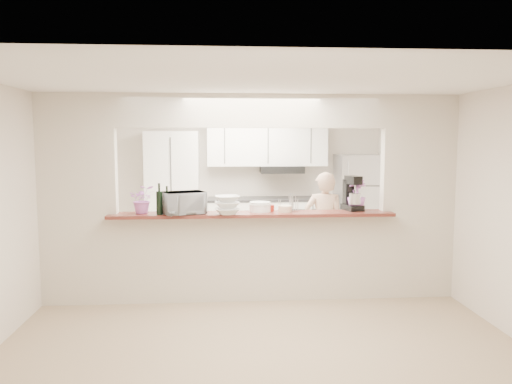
{
  "coord_description": "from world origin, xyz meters",
  "views": [
    {
      "loc": [
        -0.38,
        -5.96,
        1.96
      ],
      "look_at": [
        0.07,
        0.3,
        1.3
      ],
      "focal_mm": 35.0,
      "sensor_mm": 36.0,
      "label": 1
    }
  ],
  "objects": [
    {
      "name": "red_bowl",
      "position": [
        0.2,
        0.08,
        1.13
      ],
      "size": [
        0.16,
        0.16,
        0.08
      ],
      "primitive_type": "cylinder",
      "color": "maroon",
      "rests_on": "bar_counter"
    },
    {
      "name": "plate_stack_a",
      "position": [
        0.1,
        0.03,
        1.15
      ],
      "size": [
        0.26,
        0.26,
        0.12
      ],
      "color": "white",
      "rests_on": "bar_counter"
    },
    {
      "name": "bar_counter",
      "position": [
        0.0,
        -0.0,
        0.58
      ],
      "size": [
        3.4,
        0.38,
        1.09
      ],
      "color": "beige",
      "rests_on": "floor"
    },
    {
      "name": "serving_bowls",
      "position": [
        -0.3,
        -0.17,
        1.2
      ],
      "size": [
        0.34,
        0.34,
        0.21
      ],
      "primitive_type": "imported",
      "rotation": [
        0.0,
        0.0,
        0.16
      ],
      "color": "white",
      "rests_on": "bar_counter"
    },
    {
      "name": "tan_bowl",
      "position": [
        0.4,
        -0.03,
        1.13
      ],
      "size": [
        0.17,
        0.17,
        0.08
      ],
      "primitive_type": "cylinder",
      "color": "#CFB392",
      "rests_on": "bar_counter"
    },
    {
      "name": "utensil_caddy",
      "position": [
        0.45,
        0.05,
        1.18
      ],
      "size": [
        0.24,
        0.15,
        0.22
      ],
      "color": "silver",
      "rests_on": "bar_counter"
    },
    {
      "name": "flower_right",
      "position": [
        1.3,
        0.05,
        1.29
      ],
      "size": [
        0.23,
        0.23,
        0.4
      ],
      "primitive_type": "imported",
      "rotation": [
        0.0,
        0.0,
        0.05
      ],
      "color": "#B264BA",
      "rests_on": "bar_counter"
    },
    {
      "name": "refrigerator",
      "position": [
        2.05,
        2.65,
        0.85
      ],
      "size": [
        0.75,
        0.7,
        1.7
      ],
      "primitive_type": "cube",
      "color": "#ADADB2",
      "rests_on": "floor"
    },
    {
      "name": "flower_left",
      "position": [
        -1.3,
        -0.02,
        1.26
      ],
      "size": [
        0.34,
        0.31,
        0.34
      ],
      "primitive_type": "imported",
      "rotation": [
        0.0,
        0.0,
        0.17
      ],
      "color": "pink",
      "rests_on": "bar_counter"
    },
    {
      "name": "kitchen_cabinets",
      "position": [
        -0.19,
        2.72,
        0.97
      ],
      "size": [
        3.15,
        0.62,
        2.25
      ],
      "color": "white",
      "rests_on": "floor"
    },
    {
      "name": "toaster_oven",
      "position": [
        -0.81,
        -0.1,
        1.22
      ],
      "size": [
        0.56,
        0.47,
        0.26
      ],
      "primitive_type": "imported",
      "rotation": [
        0.0,
        0.0,
        0.37
      ],
      "color": "#A1A1A5",
      "rests_on": "bar_counter"
    },
    {
      "name": "person",
      "position": [
        1.06,
        0.82,
        0.75
      ],
      "size": [
        0.6,
        0.44,
        1.51
      ],
      "primitive_type": "imported",
      "rotation": [
        0.0,
        0.0,
        2.98
      ],
      "color": "tan",
      "rests_on": "floor"
    },
    {
      "name": "stand_mixer",
      "position": [
        1.25,
        0.06,
        1.28
      ],
      "size": [
        0.25,
        0.32,
        0.43
      ],
      "color": "black",
      "rests_on": "bar_counter"
    },
    {
      "name": "partition",
      "position": [
        0.0,
        0.0,
        1.48
      ],
      "size": [
        5.0,
        0.15,
        2.5
      ],
      "color": "beige",
      "rests_on": "floor"
    },
    {
      "name": "wine_bottle_b",
      "position": [
        -1.0,
        -0.15,
        1.22
      ],
      "size": [
        0.07,
        0.07,
        0.34
      ],
      "color": "black",
      "rests_on": "bar_counter"
    },
    {
      "name": "wine_bottle_a",
      "position": [
        -1.09,
        -0.15,
        1.23
      ],
      "size": [
        0.07,
        0.07,
        0.37
      ],
      "color": "black",
      "rests_on": "bar_counter"
    },
    {
      "name": "floor",
      "position": [
        0.0,
        0.0,
        0.0
      ],
      "size": [
        6.0,
        6.0,
        0.0
      ],
      "primitive_type": "plane",
      "color": "tan",
      "rests_on": "ground"
    },
    {
      "name": "tile_overlay",
      "position": [
        0.0,
        1.55,
        0.01
      ],
      "size": [
        5.0,
        2.9,
        0.01
      ],
      "primitive_type": "cube",
      "color": "silver",
      "rests_on": "floor"
    },
    {
      "name": "plate_stack_b",
      "position": [
        0.1,
        0.03,
        1.14
      ],
      "size": [
        0.27,
        0.27,
        0.09
      ],
      "color": "white",
      "rests_on": "bar_counter"
    }
  ]
}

